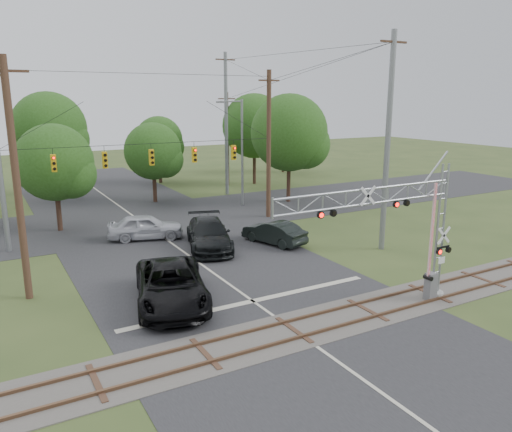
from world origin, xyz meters
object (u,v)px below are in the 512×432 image
car_dark (209,234)px  sedan_silver (146,227)px  traffic_signal_span (164,152)px  crossing_gantry (398,224)px  pickup_black (171,285)px  streetlight (240,147)px

car_dark → sedan_silver: 5.00m
traffic_signal_span → car_dark: (0.82, -5.56, -4.78)m
crossing_gantry → traffic_signal_span: (-4.22, 18.35, 1.68)m
crossing_gantry → car_dark: 13.60m
pickup_black → streetlight: (13.02, 17.83, 4.27)m
pickup_black → traffic_signal_span: bearing=86.7°
traffic_signal_span → car_dark: bearing=-81.6°
pickup_black → car_dark: size_ratio=1.07×
traffic_signal_span → car_dark: 7.38m
crossing_gantry → traffic_signal_span: bearing=102.9°
traffic_signal_span → streetlight: traffic_signal_span is taller
traffic_signal_span → sedan_silver: size_ratio=3.85×
car_dark → streetlight: size_ratio=0.68×
sedan_silver → streetlight: (10.69, 6.42, 4.35)m
crossing_gantry → sedan_silver: bearing=110.3°
crossing_gantry → pickup_black: crossing_gantry is taller
pickup_black → car_dark: (5.19, 7.31, -0.02)m
crossing_gantry → car_dark: crossing_gantry is taller
pickup_black → sedan_silver: (2.33, 11.41, -0.08)m
crossing_gantry → car_dark: bearing=104.9°
traffic_signal_span → car_dark: size_ratio=3.06×
crossing_gantry → sedan_silver: crossing_gantry is taller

